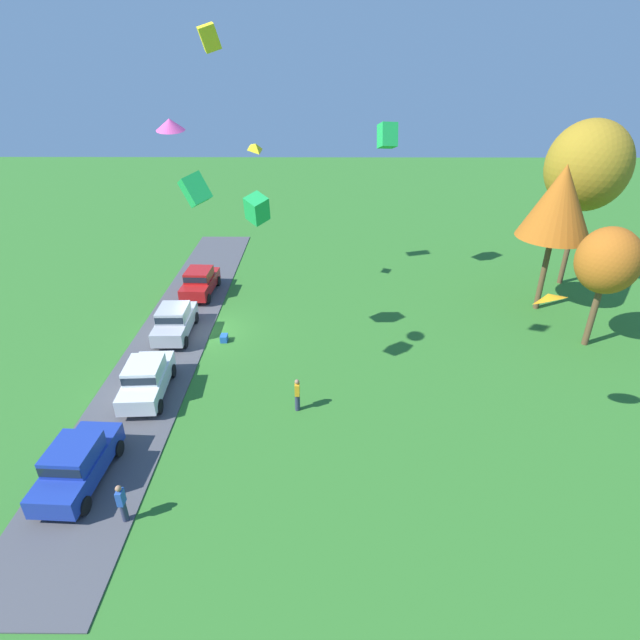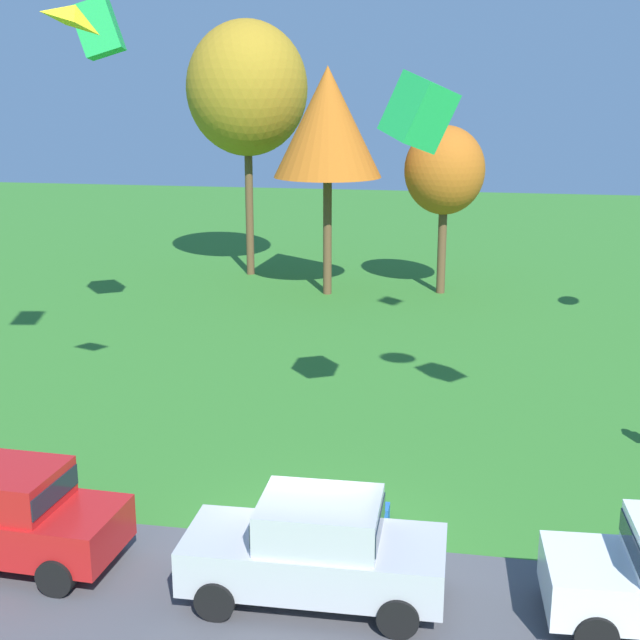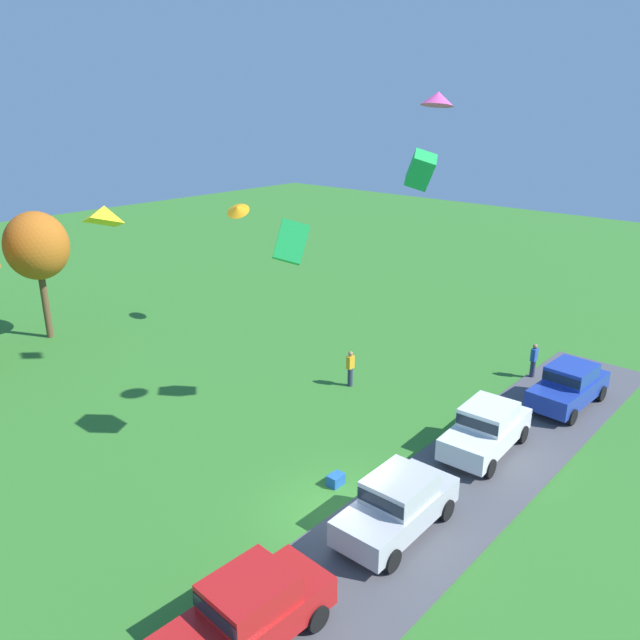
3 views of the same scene
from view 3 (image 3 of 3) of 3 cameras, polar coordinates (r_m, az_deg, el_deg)
The scene contains 15 objects.
ground_plane at distance 20.81m, azimuth 1.94°, elevation -17.33°, with size 120.00×120.00×0.00m, color #337528.
pavement_strip at distance 19.83m, azimuth 6.71°, elevation -19.50°, with size 36.00×4.40×0.06m, color #4C4C51.
car_sedan_by_flagpole at distance 16.36m, azimuth -6.64°, elevation -24.93°, with size 4.47×2.10×1.84m.
car_sedan_far_end at distance 19.64m, azimuth 7.11°, elevation -16.26°, with size 4.44×2.03×1.84m.
car_sedan_mid_row at distance 24.19m, azimuth 14.99°, elevation -9.43°, with size 4.50×2.16×1.84m.
car_sedan_near_entrance at distance 28.71m, azimuth 21.83°, elevation -5.47°, with size 4.48×2.12×1.84m.
person_watching_sky at distance 28.63m, azimuth 2.79°, elevation -4.43°, with size 0.36×0.24×1.71m.
person_on_lawn at distance 31.08m, azimuth 18.94°, elevation -3.53°, with size 0.36×0.24×1.71m.
tree_right_of_center at distance 36.51m, azimuth -24.48°, elevation 6.14°, with size 3.32×3.32×7.00m.
cooler_box at distance 22.01m, azimuth 1.46°, elevation -14.40°, with size 0.56×0.40×0.40m, color blue.
kite_box_topmost at distance 20.76m, azimuth -2.68°, elevation 7.11°, with size 0.92×0.92×1.29m, color green.
kite_delta_trailing_tail at distance 34.80m, azimuth -7.54°, elevation 10.01°, with size 1.26×1.26×0.28m, color orange.
kite_box_high_left at distance 23.08m, azimuth 9.19°, elevation 13.39°, with size 0.80×0.80×1.12m, color green.
kite_diamond_over_trees at distance 15.58m, azimuth -19.06°, elevation 9.15°, with size 0.76×0.89×0.39m, color yellow.
kite_delta_near_flag at distance 22.17m, azimuth 10.71°, elevation 19.28°, with size 1.11×1.11×0.44m, color #EA4C9E.
Camera 3 is at (-12.86, -10.60, 12.45)m, focal length 35.00 mm.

